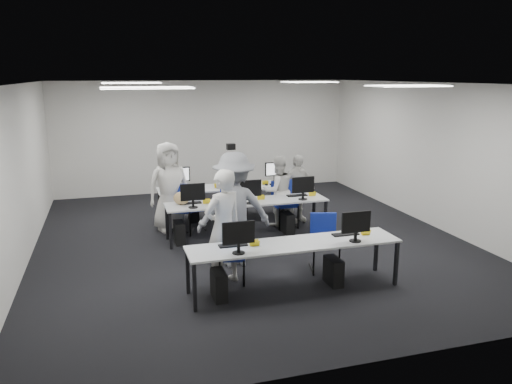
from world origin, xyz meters
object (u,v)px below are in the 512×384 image
object	(u,v)px
chair_1	(324,253)
chair_4	(284,213)
chair_2	(181,218)
chair_6	(232,213)
student_0	(223,227)
chair_5	(193,216)
student_2	(169,187)
desk_mid	(247,204)
chair_3	(234,217)
desk_front	(294,246)
student_3	(297,188)
photographer	(234,210)
student_1	(278,191)
chair_0	(232,266)
chair_7	(292,207)

from	to	relation	value
chair_1	chair_4	distance (m)	2.47
chair_2	chair_6	bearing A→B (deg)	21.65
chair_6	student_0	world-z (taller)	student_0
chair_5	student_2	size ratio (longest dim) A/B	0.48
chair_4	student_0	bearing A→B (deg)	-130.26
desk_mid	chair_3	xyz separation A→B (m)	(-0.13, 0.59, -0.42)
chair_3	student_0	xyz separation A→B (m)	(-0.82, -2.65, 0.64)
desk_front	chair_2	size ratio (longest dim) A/B	3.28
desk_front	chair_5	distance (m)	3.55
chair_2	chair_5	size ratio (longest dim) A/B	1.12
chair_1	student_3	xyz separation A→B (m)	(0.58, 2.76, 0.45)
chair_1	chair_2	distance (m)	3.32
chair_3	photographer	xyz separation A→B (m)	(-0.47, -1.95, 0.70)
desk_mid	student_2	bearing A→B (deg)	147.20
student_1	student_3	distance (m)	0.51
photographer	student_3	bearing A→B (deg)	-133.21
desk_mid	chair_3	distance (m)	0.74
chair_1	desk_front	bearing A→B (deg)	-127.65
desk_front	chair_3	bearing A→B (deg)	92.34
photographer	chair_0	bearing A→B (deg)	72.12
photographer	student_1	bearing A→B (deg)	-127.01
chair_2	chair_6	distance (m)	1.10
chair_4	student_2	xyz separation A→B (m)	(-2.35, 0.46, 0.61)
chair_7	student_1	size ratio (longest dim) A/B	0.65
chair_7	student_2	world-z (taller)	student_2
chair_4	student_3	distance (m)	0.66
desk_front	chair_6	distance (m)	3.36
chair_6	chair_0	bearing A→B (deg)	-82.29
chair_3	chair_5	bearing A→B (deg)	154.09
desk_mid	chair_3	bearing A→B (deg)	102.42
student_0	student_2	size ratio (longest dim) A/B	0.98
chair_5	photographer	world-z (taller)	photographer
student_0	student_3	xyz separation A→B (m)	(2.28, 2.80, -0.16)
chair_0	student_2	bearing A→B (deg)	115.85
student_2	student_3	xyz separation A→B (m)	(2.74, -0.16, -0.17)
chair_6	student_0	size ratio (longest dim) A/B	0.51
chair_0	student_0	size ratio (longest dim) A/B	0.46
chair_4	student_2	distance (m)	2.47
student_1	chair_0	bearing A→B (deg)	52.52
chair_2	student_1	world-z (taller)	student_1
student_0	chair_2	bearing A→B (deg)	-107.89
desk_front	chair_4	bearing A→B (deg)	72.89
desk_front	chair_7	distance (m)	3.63
desk_mid	chair_7	bearing A→B (deg)	32.41
chair_2	student_3	bearing A→B (deg)	19.09
desk_mid	chair_6	world-z (taller)	chair_6
chair_4	chair_6	xyz separation A→B (m)	(-1.06, 0.29, -0.01)
chair_3	chair_2	bearing A→B (deg)	165.51
chair_0	chair_7	bearing A→B (deg)	68.60
chair_3	student_2	size ratio (longest dim) A/B	0.45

